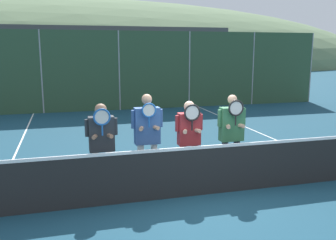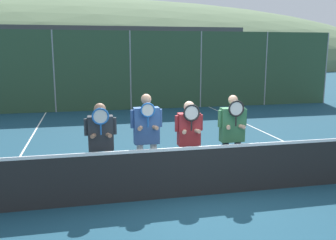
{
  "view_description": "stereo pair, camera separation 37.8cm",
  "coord_description": "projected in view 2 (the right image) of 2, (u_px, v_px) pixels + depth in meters",
  "views": [
    {
      "loc": [
        -2.36,
        -6.19,
        2.68
      ],
      "look_at": [
        -0.41,
        0.82,
        1.3
      ],
      "focal_mm": 40.0,
      "sensor_mm": 36.0,
      "label": 1
    },
    {
      "loc": [
        -1.99,
        -6.29,
        2.68
      ],
      "look_at": [
        -0.41,
        0.82,
        1.3
      ],
      "focal_mm": 40.0,
      "sensor_mm": 36.0,
      "label": 2
    }
  ],
  "objects": [
    {
      "name": "court_line_left_sideline",
      "position": [
        17.0,
        161.0,
        9.05
      ],
      "size": [
        0.05,
        16.0,
        0.01
      ],
      "primitive_type": "cube",
      "color": "white",
      "rests_on": "ground_plane"
    },
    {
      "name": "fence_back",
      "position": [
        130.0,
        71.0,
        16.53
      ],
      "size": [
        19.6,
        0.06,
        3.47
      ],
      "color": "gray",
      "rests_on": "ground_plane"
    },
    {
      "name": "car_left_of_center",
      "position": [
        88.0,
        84.0,
        19.26
      ],
      "size": [
        4.4,
        1.99,
        1.83
      ],
      "color": "#B2B7BC",
      "rests_on": "ground_plane"
    },
    {
      "name": "player_leftmost",
      "position": [
        101.0,
        139.0,
        6.97
      ],
      "size": [
        0.6,
        0.34,
        1.71
      ],
      "color": "white",
      "rests_on": "ground_plane"
    },
    {
      "name": "ground_plane",
      "position": [
        199.0,
        196.0,
        6.95
      ],
      "size": [
        120.0,
        120.0,
        0.0
      ],
      "primitive_type": "plane",
      "color": "navy"
    },
    {
      "name": "court_line_right_sideline",
      "position": [
        292.0,
        145.0,
        10.61
      ],
      "size": [
        0.05,
        16.0,
        0.01
      ],
      "primitive_type": "cube",
      "color": "white",
      "rests_on": "ground_plane"
    },
    {
      "name": "hill_distant",
      "position": [
        96.0,
        65.0,
        62.97
      ],
      "size": [
        105.54,
        58.63,
        20.52
      ],
      "color": "#5B7551",
      "rests_on": "ground_plane"
    },
    {
      "name": "car_center",
      "position": [
        179.0,
        82.0,
        20.11
      ],
      "size": [
        4.35,
        1.94,
        1.88
      ],
      "color": "silver",
      "rests_on": "ground_plane"
    },
    {
      "name": "player_center_left",
      "position": [
        147.0,
        133.0,
        7.19
      ],
      "size": [
        0.62,
        0.34,
        1.85
      ],
      "color": "white",
      "rests_on": "ground_plane"
    },
    {
      "name": "clubhouse_building",
      "position": [
        90.0,
        59.0,
        25.18
      ],
      "size": [
        19.5,
        5.5,
        4.05
      ],
      "color": "beige",
      "rests_on": "ground_plane"
    },
    {
      "name": "player_center_right",
      "position": [
        189.0,
        135.0,
        7.37
      ],
      "size": [
        0.57,
        0.34,
        1.69
      ],
      "color": "#232838",
      "rests_on": "ground_plane"
    },
    {
      "name": "player_rightmost",
      "position": [
        232.0,
        132.0,
        7.46
      ],
      "size": [
        0.61,
        0.34,
        1.79
      ],
      "color": "#232838",
      "rests_on": "ground_plane"
    },
    {
      "name": "tennis_net",
      "position": [
        200.0,
        170.0,
        6.86
      ],
      "size": [
        9.88,
        0.09,
        1.05
      ],
      "color": "gray",
      "rests_on": "ground_plane"
    },
    {
      "name": "car_right_of_center",
      "position": [
        260.0,
        82.0,
        20.9
      ],
      "size": [
        4.02,
        2.06,
        1.7
      ],
      "color": "#285638",
      "rests_on": "ground_plane"
    }
  ]
}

